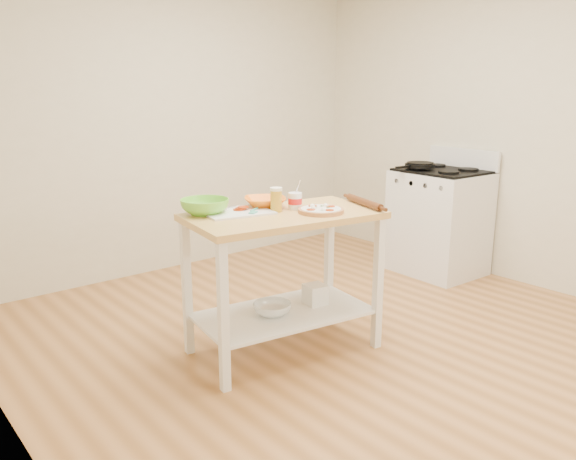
% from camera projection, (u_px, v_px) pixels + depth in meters
% --- Properties ---
extents(room_shell, '(4.04, 4.54, 2.74)m').
position_uv_depth(room_shell, '(360.00, 137.00, 3.39)').
color(room_shell, '#B47A42').
rests_on(room_shell, ground).
extents(prep_island, '(1.25, 0.81, 0.90)m').
position_uv_depth(prep_island, '(283.00, 253.00, 3.46)').
color(prep_island, '#DCAB5A').
rests_on(prep_island, ground).
extents(gas_stove, '(0.66, 0.77, 1.11)m').
position_uv_depth(gas_stove, '(439.00, 221.00, 5.06)').
color(gas_stove, silver).
rests_on(gas_stove, ground).
extents(skillet, '(0.42, 0.27, 0.03)m').
position_uv_depth(skillet, '(419.00, 165.00, 4.97)').
color(skillet, black).
rests_on(skillet, gas_stove).
extents(pizza, '(0.28, 0.28, 0.04)m').
position_uv_depth(pizza, '(321.00, 210.00, 3.40)').
color(pizza, tan).
rests_on(pizza, prep_island).
extents(cutting_board, '(0.45, 0.37, 0.04)m').
position_uv_depth(cutting_board, '(236.00, 212.00, 3.40)').
color(cutting_board, white).
rests_on(cutting_board, prep_island).
extents(spatula, '(0.13, 0.12, 0.01)m').
position_uv_depth(spatula, '(254.00, 211.00, 3.38)').
color(spatula, '#3BAF9A').
rests_on(spatula, cutting_board).
extents(knife, '(0.27, 0.06, 0.01)m').
position_uv_depth(knife, '(215.00, 210.00, 3.40)').
color(knife, silver).
rests_on(knife, cutting_board).
extents(orange_bowl, '(0.36, 0.36, 0.06)m').
position_uv_depth(orange_bowl, '(265.00, 202.00, 3.56)').
color(orange_bowl, orange).
rests_on(orange_bowl, prep_island).
extents(green_bowl, '(0.34, 0.34, 0.09)m').
position_uv_depth(green_bowl, '(205.00, 207.00, 3.36)').
color(green_bowl, '#6ECB36').
rests_on(green_bowl, prep_island).
extents(beer_pint, '(0.07, 0.07, 0.15)m').
position_uv_depth(beer_pint, '(276.00, 199.00, 3.42)').
color(beer_pint, gold).
rests_on(beer_pint, prep_island).
extents(yogurt_tub, '(0.09, 0.09, 0.19)m').
position_uv_depth(yogurt_tub, '(295.00, 201.00, 3.49)').
color(yogurt_tub, white).
rests_on(yogurt_tub, prep_island).
extents(rolling_pin, '(0.16, 0.39, 0.05)m').
position_uv_depth(rolling_pin, '(364.00, 203.00, 3.59)').
color(rolling_pin, '#522912').
rests_on(rolling_pin, prep_island).
extents(shelf_glass_bowl, '(0.29, 0.29, 0.07)m').
position_uv_depth(shelf_glass_bowl, '(272.00, 309.00, 3.50)').
color(shelf_glass_bowl, silver).
rests_on(shelf_glass_bowl, prep_island).
extents(shelf_bin, '(0.15, 0.15, 0.13)m').
position_uv_depth(shelf_bin, '(315.00, 294.00, 3.67)').
color(shelf_bin, white).
rests_on(shelf_bin, prep_island).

